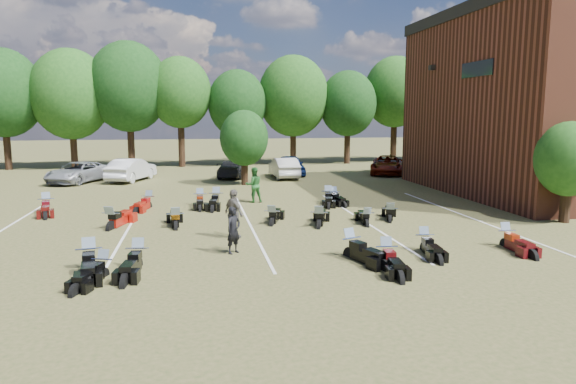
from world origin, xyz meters
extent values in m
plane|color=brown|center=(0.00, 0.00, 0.00)|extent=(160.00, 160.00, 0.00)
imported|color=silver|center=(-9.65, 18.90, 0.79)|extent=(3.23, 5.11, 1.59)
imported|color=gray|center=(-13.15, 18.58, 0.71)|extent=(4.20, 5.60, 1.41)
imported|color=black|center=(-2.54, 19.55, 0.64)|extent=(2.69, 4.68, 1.28)
imported|color=#0B1D51|center=(2.03, 20.47, 0.76)|extent=(1.83, 4.45, 1.51)
imported|color=#A5A4A1|center=(1.21, 18.66, 0.75)|extent=(1.70, 4.59, 1.50)
imported|color=#611305|center=(9.57, 19.54, 0.72)|extent=(4.24, 5.73, 1.45)
imported|color=#3A3B3F|center=(13.91, 19.73, 0.66)|extent=(2.15, 4.68, 1.33)
imported|color=black|center=(-4.02, -1.47, 0.80)|extent=(0.69, 0.67, 1.59)
imported|color=#256427|center=(-2.19, 8.49, 0.94)|extent=(1.01, 0.84, 1.88)
imported|color=#59534C|center=(-3.84, 0.72, 0.93)|extent=(0.93, 1.18, 1.87)
cube|color=black|center=(9.35, 12.00, 7.50)|extent=(0.30, 0.40, 0.30)
cube|color=black|center=(9.47, 7.00, 7.00)|extent=(0.06, 3.00, 0.80)
cylinder|color=black|center=(-21.00, 29.00, 2.04)|extent=(0.58, 0.58, 4.08)
ellipsoid|color=#1E4C19|center=(-21.00, 29.00, 6.33)|extent=(6.00, 6.00, 6.90)
cylinder|color=black|center=(-16.00, 29.00, 2.04)|extent=(0.58, 0.58, 4.08)
ellipsoid|color=#1E4C19|center=(-16.00, 29.00, 6.33)|extent=(6.00, 6.00, 6.90)
cylinder|color=black|center=(-11.00, 29.00, 2.04)|extent=(0.57, 0.58, 4.08)
ellipsoid|color=#1E4C19|center=(-11.00, 29.00, 6.33)|extent=(6.00, 6.00, 6.90)
cylinder|color=black|center=(-6.00, 29.00, 2.04)|extent=(0.57, 0.58, 4.08)
ellipsoid|color=#1E4C19|center=(-6.00, 29.00, 6.33)|extent=(6.00, 6.00, 6.90)
cylinder|color=black|center=(-1.00, 29.00, 2.04)|extent=(0.58, 0.58, 4.08)
ellipsoid|color=#1E4C19|center=(-1.00, 29.00, 6.33)|extent=(6.00, 6.00, 6.90)
cylinder|color=black|center=(4.00, 29.00, 2.04)|extent=(0.57, 0.58, 4.08)
ellipsoid|color=#1E4C19|center=(4.00, 29.00, 6.33)|extent=(6.00, 6.00, 6.90)
cylinder|color=black|center=(9.00, 29.00, 2.04)|extent=(0.57, 0.58, 4.08)
ellipsoid|color=#1E4C19|center=(9.00, 29.00, 6.33)|extent=(6.00, 6.00, 6.90)
cylinder|color=black|center=(14.00, 29.00, 2.04)|extent=(0.57, 0.58, 4.08)
ellipsoid|color=#1E4C19|center=(14.00, 29.00, 6.33)|extent=(6.00, 6.00, 6.90)
cylinder|color=black|center=(19.00, 29.00, 2.04)|extent=(0.58, 0.58, 4.08)
ellipsoid|color=#1E4C19|center=(19.00, 29.00, 6.33)|extent=(6.00, 6.00, 6.90)
cylinder|color=black|center=(24.00, 29.00, 2.04)|extent=(0.58, 0.58, 4.08)
ellipsoid|color=#1E4C19|center=(24.00, 29.00, 6.33)|extent=(6.00, 6.00, 6.90)
cylinder|color=black|center=(10.50, 1.00, 0.85)|extent=(0.24, 0.24, 1.71)
sphere|color=#1E4C19|center=(10.50, 1.00, 2.76)|extent=(2.80, 2.80, 2.80)
cylinder|color=black|center=(-2.00, 15.50, 0.95)|extent=(0.24, 0.24, 1.90)
sphere|color=#1E4C19|center=(-2.00, 15.50, 3.10)|extent=(3.20, 3.20, 3.20)
cube|color=silver|center=(-8.00, 3.00, 0.01)|extent=(0.10, 14.00, 0.01)
cube|color=silver|center=(-3.00, 3.00, 0.01)|extent=(0.10, 14.00, 0.01)
cube|color=silver|center=(2.00, 3.00, 0.01)|extent=(0.10, 14.00, 0.01)
cube|color=silver|center=(7.00, 3.00, 0.01)|extent=(0.10, 14.00, 0.01)
camera|label=1|loc=(-5.23, -18.35, 4.65)|focal=32.00mm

